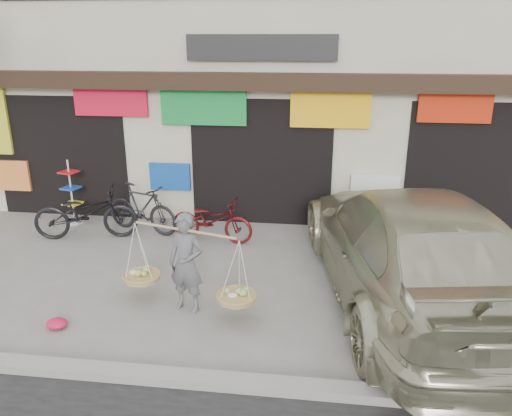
# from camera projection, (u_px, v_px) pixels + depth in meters

# --- Properties ---
(ground) EXTENTS (70.00, 70.00, 0.00)m
(ground) POSITION_uv_depth(u_px,v_px,m) (235.00, 301.00, 7.79)
(ground) COLOR gray
(ground) RESTS_ON ground
(kerb) EXTENTS (70.00, 0.25, 0.12)m
(kerb) POSITION_uv_depth(u_px,v_px,m) (207.00, 380.00, 5.89)
(kerb) COLOR gray
(kerb) RESTS_ON ground
(shophouse_block) EXTENTS (14.00, 6.32, 7.00)m
(shophouse_block) POSITION_uv_depth(u_px,v_px,m) (275.00, 55.00, 12.68)
(shophouse_block) COLOR beige
(shophouse_block) RESTS_ON ground
(street_vendor) EXTENTS (2.12, 1.00, 1.53)m
(street_vendor) POSITION_uv_depth(u_px,v_px,m) (186.00, 267.00, 7.32)
(street_vendor) COLOR slate
(street_vendor) RESTS_ON ground
(bike_0) EXTENTS (2.16, 1.16, 1.08)m
(bike_0) POSITION_uv_depth(u_px,v_px,m) (86.00, 213.00, 10.04)
(bike_0) COLOR black
(bike_0) RESTS_ON ground
(bike_1) EXTENTS (1.80, 1.04, 1.04)m
(bike_1) POSITION_uv_depth(u_px,v_px,m) (142.00, 208.00, 10.37)
(bike_1) COLOR black
(bike_1) RESTS_ON ground
(bike_2) EXTENTS (1.76, 0.82, 0.89)m
(bike_2) POSITION_uv_depth(u_px,v_px,m) (212.00, 220.00, 9.92)
(bike_2) COLOR #550E11
(bike_2) RESTS_ON ground
(suv) EXTENTS (3.46, 6.48, 1.79)m
(suv) POSITION_uv_depth(u_px,v_px,m) (410.00, 246.00, 7.56)
(suv) COLOR #B8B294
(suv) RESTS_ON ground
(display_rack) EXTENTS (0.41, 0.41, 1.42)m
(display_rack) POSITION_uv_depth(u_px,v_px,m) (72.00, 198.00, 10.87)
(display_rack) COLOR silver
(display_rack) RESTS_ON ground
(red_bag) EXTENTS (0.31, 0.25, 0.14)m
(red_bag) POSITION_uv_depth(u_px,v_px,m) (57.00, 323.00, 7.04)
(red_bag) COLOR red
(red_bag) RESTS_ON ground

